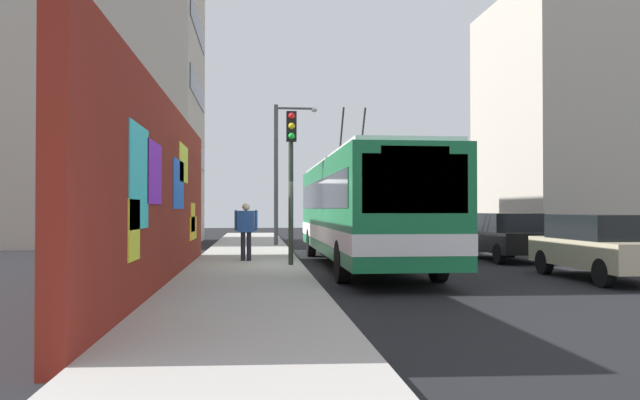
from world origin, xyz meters
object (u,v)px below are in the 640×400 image
object	(u,v)px
parked_car_champagne	(601,246)
parked_car_navy	(449,230)
pedestrian_midblock	(246,226)
street_lamp	(281,163)
traffic_light	(291,162)
parked_car_black	(505,235)
parked_car_dark_gray	(412,226)
city_bus	(361,207)

from	to	relation	value
parked_car_champagne	parked_car_navy	world-z (taller)	same
pedestrian_midblock	street_lamp	size ratio (longest dim) A/B	0.28
parked_car_navy	pedestrian_midblock	distance (m)	11.26
parked_car_navy	pedestrian_midblock	world-z (taller)	pedestrian_midblock
parked_car_navy	traffic_light	distance (m)	11.70
parked_car_black	street_lamp	xyz separation A→B (m)	(7.14, 7.22, 2.90)
parked_car_black	parked_car_dark_gray	xyz separation A→B (m)	(12.51, -0.00, 0.00)
street_lamp	parked_car_champagne	bearing A→B (deg)	-150.82
parked_car_black	traffic_light	xyz separation A→B (m)	(-2.70, 7.35, 2.22)
pedestrian_midblock	traffic_light	world-z (taller)	traffic_light
parked_car_champagne	street_lamp	bearing A→B (deg)	29.18
pedestrian_midblock	street_lamp	bearing A→B (deg)	-9.71
city_bus	traffic_light	world-z (taller)	city_bus
parked_car_dark_gray	traffic_light	size ratio (longest dim) A/B	1.09
city_bus	street_lamp	size ratio (longest dim) A/B	2.06
city_bus	traffic_light	distance (m)	2.67
parked_car_navy	street_lamp	world-z (taller)	street_lamp
city_bus	parked_car_champagne	bearing A→B (deg)	-127.73
parked_car_black	parked_car_dark_gray	world-z (taller)	same
parked_car_navy	pedestrian_midblock	size ratio (longest dim) A/B	2.55
city_bus	parked_car_dark_gray	distance (m)	15.22
parked_car_champagne	parked_car_dark_gray	xyz separation A→B (m)	(18.29, -0.00, 0.00)
city_bus	pedestrian_midblock	world-z (taller)	city_bus
street_lamp	parked_car_navy	bearing A→B (deg)	-98.08
city_bus	parked_car_navy	bearing A→B (deg)	-33.43
parked_car_champagne	street_lamp	world-z (taller)	street_lamp
city_bus	parked_car_black	xyz separation A→B (m)	(1.76, -5.20, -0.95)
city_bus	parked_car_navy	distance (m)	9.49
parked_car_black	pedestrian_midblock	xyz separation A→B (m)	(-1.10, 8.63, 0.36)
parked_car_navy	traffic_light	xyz separation A→B (m)	(-8.82, 7.35, 2.22)
parked_car_black	traffic_light	world-z (taller)	traffic_light
city_bus	parked_car_champagne	size ratio (longest dim) A/B	2.99
parked_car_black	traffic_light	distance (m)	8.14
parked_car_champagne	street_lamp	xyz separation A→B (m)	(12.93, 7.22, 2.90)
parked_car_dark_gray	pedestrian_midblock	bearing A→B (deg)	147.63
parked_car_black	traffic_light	size ratio (longest dim) A/B	1.00
pedestrian_midblock	parked_car_black	bearing A→B (deg)	-82.75
parked_car_black	pedestrian_midblock	distance (m)	8.71
parked_car_champagne	parked_car_black	world-z (taller)	same
city_bus	parked_car_black	world-z (taller)	city_bus
parked_car_dark_gray	street_lamp	bearing A→B (deg)	126.64
parked_car_black	pedestrian_midblock	bearing A→B (deg)	97.25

